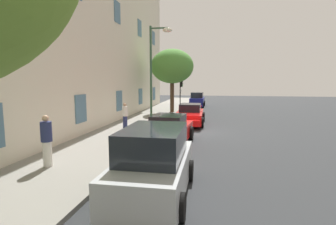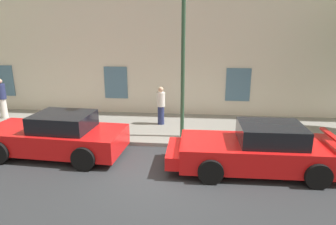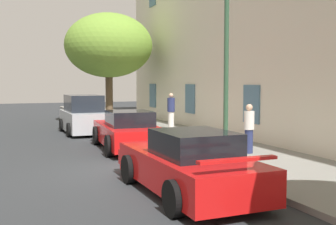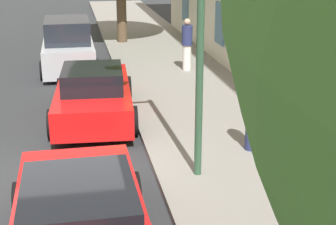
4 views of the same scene
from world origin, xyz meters
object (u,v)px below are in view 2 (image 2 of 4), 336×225
Objects in this scene: pedestrian_strolling at (161,105)px; sportscar_yellow_flank at (252,150)px; street_lamp at (183,16)px; pedestrian_admiring at (2,98)px; sportscar_red_lead at (51,136)px.

sportscar_yellow_flank is at bearing -49.64° from pedestrian_strolling.
street_lamp is 3.92× the size of pedestrian_strolling.
pedestrian_admiring is 1.11× the size of pedestrian_strolling.
sportscar_red_lead reaches higher than sportscar_yellow_flank.
pedestrian_admiring reaches higher than sportscar_yellow_flank.
pedestrian_strolling is (7.23, -0.22, -0.09)m from pedestrian_admiring.
pedestrian_strolling is at bearing 118.01° from street_lamp.
street_lamp is at bearing 17.82° from sportscar_red_lead.
sportscar_yellow_flank is 2.73× the size of pedestrian_admiring.
sportscar_yellow_flank is 4.88m from pedestrian_strolling.
sportscar_red_lead is 1.03× the size of sportscar_yellow_flank.
sportscar_red_lead is at bearing -162.18° from street_lamp.
street_lamp reaches higher than pedestrian_strolling.
pedestrian_admiring is (-10.38, 3.93, 0.43)m from sportscar_yellow_flank.
pedestrian_admiring reaches higher than pedestrian_strolling.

